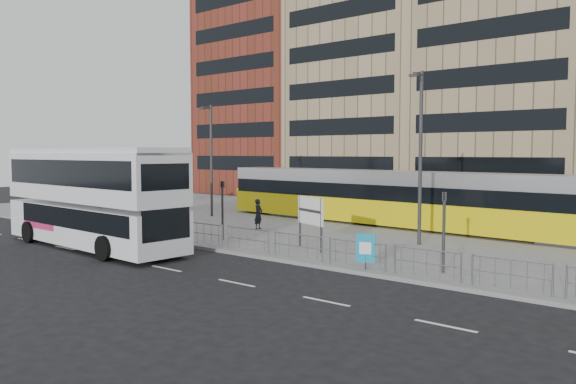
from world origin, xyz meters
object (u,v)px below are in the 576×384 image
Objects in this scene: double_decker_bus at (91,194)px; pedestrian at (258,214)px; station_sign at (310,213)px; tram at (412,200)px; bare_tree at (98,151)px; traffic_light_east at (444,221)px; ad_panel at (366,249)px; lamp_post_west at (211,156)px; traffic_light_west at (222,203)px; lamp_post_east at (420,151)px.

pedestrian is (2.61, 9.45, -1.62)m from double_decker_bus.
station_sign is 7.75m from pedestrian.
tram is 4.53× the size of bare_tree.
traffic_light_east is 0.48× the size of bare_tree.
lamp_post_west reaches higher than ad_panel.
lamp_post_west reaches higher than station_sign.
tram is at bearing -58.95° from pedestrian.
tram is 24.13m from bare_tree.
traffic_light_west is (-5.52, -10.63, 0.24)m from tram.
tram is at bearing 13.71° from lamp_post_west.
bare_tree is (-22.79, 3.12, 3.01)m from station_sign.
traffic_light_west is 0.39× the size of lamp_post_west.
lamp_post_west reaches higher than traffic_light_west.
lamp_post_west is 9.47m from bare_tree.
double_decker_bus is 1.57× the size of lamp_post_west.
bare_tree is at bearing 157.26° from traffic_light_east.
lamp_post_west reaches higher than tram.
double_decker_bus reaches higher than traffic_light_east.
double_decker_bus is 1.92× the size of bare_tree.
ad_panel is 12.64m from pedestrian.
ad_panel is 0.17× the size of lamp_post_east.
lamp_post_west is at bearing 145.11° from traffic_light_east.
traffic_light_west is at bearing -39.85° from lamp_post_west.
lamp_post_east reaches higher than pedestrian.
lamp_post_west is (-14.03, 6.70, 2.61)m from station_sign.
traffic_light_west is (-9.84, 1.75, 1.15)m from ad_panel.
lamp_post_west reaches higher than double_decker_bus.
double_decker_bus is at bearing 172.82° from ad_panel.
traffic_light_west is 0.36× the size of lamp_post_east.
traffic_light_west is at bearing -112.85° from tram.
pedestrian is at bearing 173.25° from station_sign.
station_sign is at bearing 34.00° from double_decker_bus.
traffic_light_west is at bearing 148.53° from ad_panel.
traffic_light_east is 0.39× the size of lamp_post_west.
lamp_post_east is 1.32× the size of bare_tree.
lamp_post_east is at bearing -6.80° from lamp_post_west.
traffic_light_east is at bearing 2.45° from traffic_light_west.
pedestrian is 16.53m from bare_tree.
pedestrian is 0.28× the size of bare_tree.
lamp_post_east reaches higher than traffic_light_west.
tram reaches higher than ad_panel.
bare_tree is (-13.46, 8.82, 2.22)m from double_decker_bus.
lamp_post_east is (-1.11, 6.87, 3.85)m from ad_panel.
tram reaches higher than traffic_light_east.
traffic_light_west and traffic_light_east have the same top height.
double_decker_bus reaches higher than pedestrian.
tram is 12.99m from traffic_light_east.
traffic_light_west is at bearing 55.80° from double_decker_bus.
ad_panel is at bearing -167.07° from traffic_light_east.
double_decker_bus is at bearing -140.69° from lamp_post_east.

